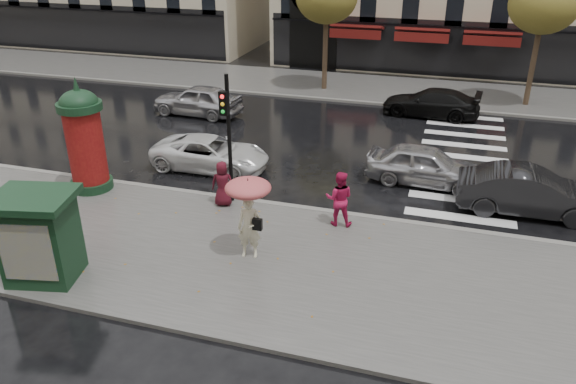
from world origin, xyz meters
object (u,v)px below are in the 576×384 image
(woman_red, at_px, (339,199))
(newsstand, at_px, (39,236))
(car_black, at_px, (431,103))
(man_burgundy, at_px, (223,184))
(car_darkgrey, at_px, (530,192))
(traffic_light, at_px, (228,128))
(car_silver, at_px, (425,165))
(woman_umbrella, at_px, (249,205))
(morris_column, at_px, (84,137))
(car_far_silver, at_px, (198,100))
(car_white, at_px, (210,153))

(woman_red, height_order, newsstand, newsstand)
(car_black, bearing_deg, man_burgundy, -21.16)
(woman_red, relative_size, car_darkgrey, 0.39)
(newsstand, height_order, car_darkgrey, newsstand)
(newsstand, height_order, car_black, newsstand)
(traffic_light, xyz_separation_m, newsstand, (-3.04, -5.71, -1.42))
(traffic_light, height_order, newsstand, traffic_light)
(car_silver, height_order, car_darkgrey, car_darkgrey)
(woman_umbrella, relative_size, man_burgundy, 1.57)
(morris_column, relative_size, car_darkgrey, 0.88)
(car_black, bearing_deg, newsstand, -21.91)
(morris_column, xyz_separation_m, newsstand, (2.19, -5.26, -0.70))
(man_burgundy, bearing_deg, car_silver, -162.37)
(car_silver, bearing_deg, car_black, 6.39)
(morris_column, bearing_deg, car_far_silver, 91.06)
(woman_umbrella, height_order, car_darkgrey, woman_umbrella)
(woman_red, bearing_deg, car_silver, -126.31)
(car_silver, xyz_separation_m, car_far_silver, (-11.64, 5.17, 0.04))
(woman_red, bearing_deg, newsstand, 29.58)
(newsstand, bearing_deg, traffic_light, 61.96)
(car_far_silver, bearing_deg, car_white, 32.69)
(car_darkgrey, distance_m, car_white, 11.70)
(man_burgundy, distance_m, car_black, 13.82)
(car_darkgrey, bearing_deg, car_far_silver, 65.58)
(morris_column, bearing_deg, car_white, 43.99)
(car_silver, height_order, car_white, car_silver)
(woman_umbrella, distance_m, morris_column, 7.58)
(car_white, bearing_deg, newsstand, 172.23)
(woman_umbrella, bearing_deg, car_far_silver, 121.20)
(woman_umbrella, relative_size, traffic_light, 0.56)
(car_darkgrey, height_order, car_far_silver, car_far_silver)
(car_white, bearing_deg, traffic_light, -144.58)
(morris_column, bearing_deg, car_darkgrey, 10.43)
(car_black, xyz_separation_m, car_far_silver, (-11.27, -3.24, 0.09))
(man_burgundy, bearing_deg, car_black, -130.44)
(car_far_silver, bearing_deg, car_black, 109.57)
(woman_umbrella, bearing_deg, car_black, 75.29)
(woman_umbrella, distance_m, newsstand, 5.57)
(car_darkgrey, xyz_separation_m, car_far_silver, (-15.14, 6.59, 0.01))
(woman_red, bearing_deg, car_darkgrey, -161.62)
(car_white, bearing_deg, car_silver, -83.34)
(woman_umbrella, relative_size, car_darkgrey, 0.53)
(traffic_light, relative_size, car_darkgrey, 0.95)
(newsstand, height_order, car_silver, newsstand)
(newsstand, relative_size, car_black, 0.52)
(traffic_light, xyz_separation_m, car_far_silver, (-5.40, 8.89, -2.02))
(car_silver, distance_m, car_far_silver, 12.74)
(man_burgundy, distance_m, car_silver, 7.56)
(woman_red, xyz_separation_m, newsstand, (-6.94, -5.20, 0.36))
(woman_umbrella, relative_size, newsstand, 1.01)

